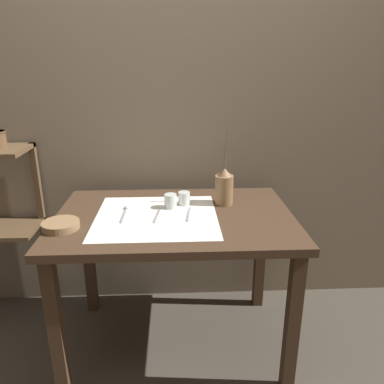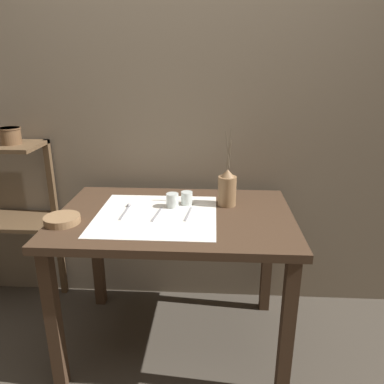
% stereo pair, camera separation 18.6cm
% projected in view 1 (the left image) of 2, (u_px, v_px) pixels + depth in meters
% --- Properties ---
extents(ground_plane, '(12.00, 12.00, 0.00)m').
position_uv_depth(ground_plane, '(177.00, 342.00, 2.16)').
color(ground_plane, '#473F35').
extents(stone_wall_back, '(7.00, 0.06, 2.40)m').
position_uv_depth(stone_wall_back, '(173.00, 120.00, 2.25)').
color(stone_wall_back, '#7A6B56').
rests_on(stone_wall_back, ground_plane).
extents(wooden_table, '(1.20, 0.80, 0.79)m').
position_uv_depth(wooden_table, '(175.00, 234.00, 1.93)').
color(wooden_table, '#422D1E').
rests_on(wooden_table, ground_plane).
extents(linen_cloth, '(0.60, 0.57, 0.00)m').
position_uv_depth(linen_cloth, '(156.00, 217.00, 1.87)').
color(linen_cloth, white).
rests_on(linen_cloth, wooden_table).
extents(pitcher_with_flowers, '(0.10, 0.10, 0.42)m').
position_uv_depth(pitcher_with_flowers, '(224.00, 188.00, 2.01)').
color(pitcher_with_flowers, olive).
rests_on(pitcher_with_flowers, wooden_table).
extents(wooden_bowl, '(0.17, 0.17, 0.04)m').
position_uv_depth(wooden_bowl, '(61.00, 225.00, 1.73)').
color(wooden_bowl, '#8E6B47').
rests_on(wooden_bowl, wooden_table).
extents(glass_tumbler_near, '(0.07, 0.07, 0.07)m').
position_uv_depth(glass_tumbler_near, '(171.00, 201.00, 1.97)').
color(glass_tumbler_near, silver).
rests_on(glass_tumbler_near, wooden_table).
extents(glass_tumbler_far, '(0.06, 0.06, 0.07)m').
position_uv_depth(glass_tumbler_far, '(184.00, 198.00, 2.01)').
color(glass_tumbler_far, silver).
rests_on(glass_tumbler_far, wooden_table).
extents(spoon_outer, '(0.02, 0.20, 0.02)m').
position_uv_depth(spoon_outer, '(125.00, 211.00, 1.92)').
color(spoon_outer, '#939399').
rests_on(spoon_outer, wooden_table).
extents(fork_inner, '(0.04, 0.18, 0.00)m').
position_uv_depth(fork_inner, '(157.00, 216.00, 1.87)').
color(fork_inner, '#939399').
rests_on(fork_inner, wooden_table).
extents(fork_outer, '(0.03, 0.18, 0.00)m').
position_uv_depth(fork_outer, '(189.00, 214.00, 1.89)').
color(fork_outer, '#939399').
rests_on(fork_outer, wooden_table).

